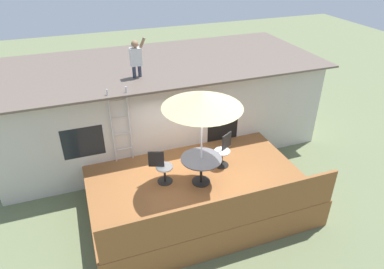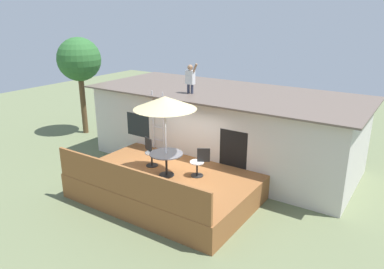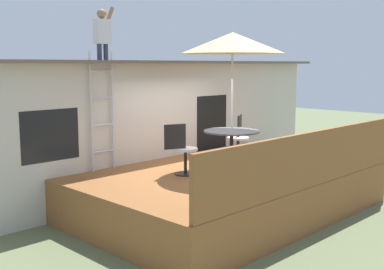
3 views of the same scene
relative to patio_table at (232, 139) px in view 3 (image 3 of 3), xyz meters
name	(u,v)px [view 3 (image 3 of 3)]	position (x,y,z in m)	size (l,w,h in m)	color
ground_plane	(221,210)	(-0.07, 0.18, -1.39)	(40.00, 40.00, 0.00)	#66704C
house	(109,121)	(-0.07, 3.77, 0.04)	(10.50, 4.50, 2.84)	beige
deck	(222,189)	(-0.07, 0.18, -0.99)	(5.60, 3.92, 0.80)	brown
deck_railing	(311,159)	(-0.07, -1.73, -0.14)	(5.50, 0.08, 0.90)	brown
patio_table	(232,139)	(0.00, 0.00, 0.00)	(1.04, 1.04, 0.74)	black
patio_umbrella	(233,43)	(0.00, 0.00, 1.76)	(1.90, 1.90, 2.54)	silver
step_ladder	(102,111)	(-1.68, 1.72, 0.51)	(0.52, 0.04, 2.20)	silver
person_figure	(103,31)	(-0.92, 2.72, 2.06)	(0.47, 0.20, 1.11)	#33384C
patio_chair_left	(182,150)	(-0.94, 0.37, -0.13)	(0.60, 0.44, 0.92)	black
patio_chair_right	(239,138)	(0.87, 0.54, -0.13)	(0.57, 0.45, 0.92)	black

